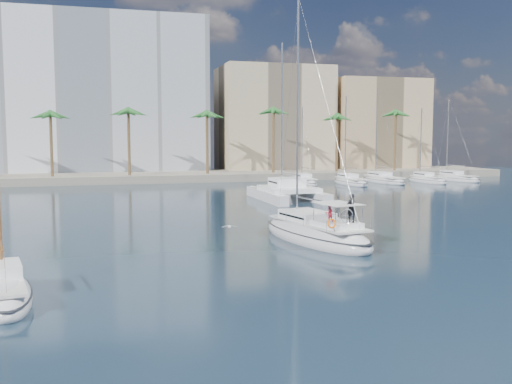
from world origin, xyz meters
name	(u,v)px	position (x,y,z in m)	size (l,w,h in m)	color
ground	(265,254)	(0.00, 0.00, 0.00)	(160.00, 160.00, 0.00)	black
quay	(162,177)	(0.00, 61.00, 0.60)	(120.00, 14.00, 1.20)	gray
building_modern	(85,98)	(-12.00, 73.00, 14.00)	(42.00, 16.00, 28.00)	silver
building_beige	(273,121)	(22.00, 70.00, 10.00)	(20.00, 14.00, 20.00)	tan
building_tan_right	(374,127)	(42.00, 68.00, 9.00)	(18.00, 12.00, 18.00)	tan
palm_centre	(163,117)	(0.00, 57.00, 10.28)	(3.60, 3.60, 12.30)	brown
palm_right	(362,118)	(34.00, 57.00, 10.28)	(3.60, 3.60, 12.30)	brown
main_sloop	(315,233)	(4.60, 3.21, 0.54)	(6.13, 12.63, 17.98)	silver
small_sloop	(4,292)	(-14.01, -6.61, 0.40)	(3.70, 7.76, 10.71)	silver
catamaran	(287,190)	(10.84, 28.08, 1.15)	(6.35, 12.41, 17.93)	silver
seagull	(229,227)	(-1.19, 4.75, 1.04)	(1.11, 0.48, 0.20)	silver
moored_yacht_a	(305,184)	(20.00, 47.00, 0.00)	(2.72, 9.35, 11.90)	silver
moored_yacht_b	(351,184)	(26.50, 45.00, 0.00)	(3.14, 10.78, 13.72)	silver
moored_yacht_c	(383,183)	(33.00, 47.00, 0.00)	(3.55, 12.21, 15.54)	silver
moored_yacht_d	(427,183)	(39.50, 45.00, 0.00)	(2.72, 9.35, 11.90)	silver
moored_yacht_e	(456,181)	(46.00, 47.00, 0.00)	(3.14, 10.78, 13.72)	silver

